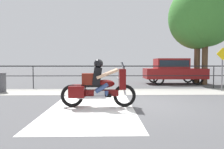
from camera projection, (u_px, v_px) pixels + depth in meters
ground_plane at (136, 105)px, 7.39m from camera, size 120.00×120.00×0.00m
sidewalk_band at (127, 92)px, 10.78m from camera, size 44.00×2.40×0.01m
crosswalk_band at (92, 106)px, 7.16m from camera, size 2.61×6.00×0.01m
fence_railing at (124, 70)px, 12.27m from camera, size 36.00×0.05×1.28m
motorcycle at (98, 86)px, 6.97m from camera, size 2.41×0.76×1.54m
parked_car at (173, 70)px, 14.96m from camera, size 4.08×1.77×1.74m
trash_bin at (0, 82)px, 10.57m from camera, size 0.56×0.56×0.95m
street_sign at (222, 64)px, 10.93m from camera, size 0.64×0.06×2.20m
tree_behind_sign at (198, 17)px, 14.42m from camera, size 3.84×3.84×6.58m
tree_behind_car at (206, 12)px, 14.12m from camera, size 4.12×4.12×7.00m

